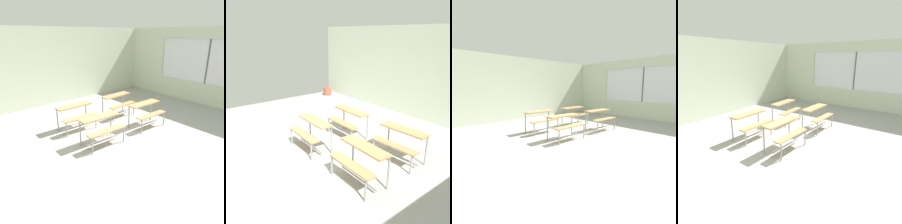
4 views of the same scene
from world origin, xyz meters
The scene contains 7 objects.
ground centered at (0.00, 0.00, -0.03)m, with size 10.00×9.00×0.05m, color #9E9E99.
wall_back centered at (0.00, 4.50, 1.50)m, with size 10.00×0.12×3.00m, color beige.
wall_right centered at (5.00, -0.13, 1.45)m, with size 0.12×9.00×3.00m.
desk_bench_r0c0 centered at (-0.26, 0.49, 0.56)m, with size 1.11×0.62×0.74m.
desk_bench_r0c1 centered at (1.48, 0.49, 0.56)m, with size 1.12×0.62×0.74m.
desk_bench_r1c0 centered at (-0.29, 1.70, 0.56)m, with size 1.11×0.60×0.74m.
desk_bench_r1c1 centered at (1.43, 1.75, 0.56)m, with size 1.13×0.65×0.74m.
Camera 1 is at (-3.31, -3.52, 2.78)m, focal length 34.09 mm.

